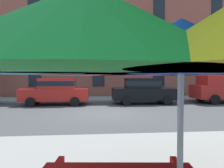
% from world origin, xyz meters
% --- Properties ---
extents(ground_plane, '(120.00, 120.00, 0.00)m').
position_xyz_m(ground_plane, '(0.00, 0.00, 0.00)').
color(ground_plane, '#424244').
extents(sidewalk_far, '(56.00, 3.60, 0.12)m').
position_xyz_m(sidewalk_far, '(0.00, 6.80, 0.06)').
color(sidewalk_far, gray).
rests_on(sidewalk_far, ground).
extents(apartment_building, '(39.96, 12.08, 12.80)m').
position_xyz_m(apartment_building, '(0.00, 14.99, 6.40)').
color(apartment_building, '#934C3D').
rests_on(apartment_building, ground).
extents(sedan_red, '(4.40, 1.98, 1.78)m').
position_xyz_m(sedan_red, '(-3.01, 3.70, 0.95)').
color(sedan_red, '#B21E19').
rests_on(sedan_red, ground).
extents(sedan_black, '(4.40, 1.98, 1.78)m').
position_xyz_m(sedan_black, '(2.96, 3.70, 0.95)').
color(sedan_black, black).
rests_on(sedan_black, ground).
extents(patio_umbrella, '(3.98, 3.98, 2.41)m').
position_xyz_m(patio_umbrella, '(0.22, -9.00, 2.11)').
color(patio_umbrella, silver).
rests_on(patio_umbrella, ground).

